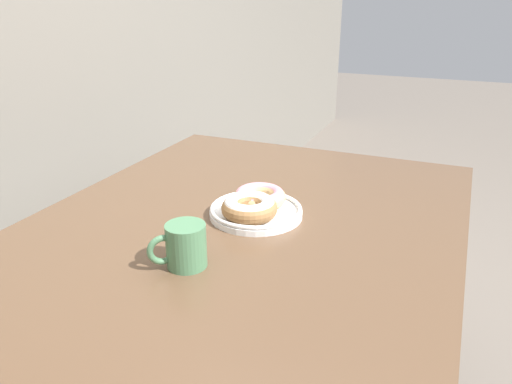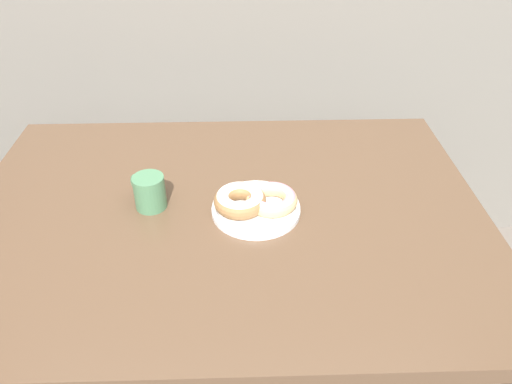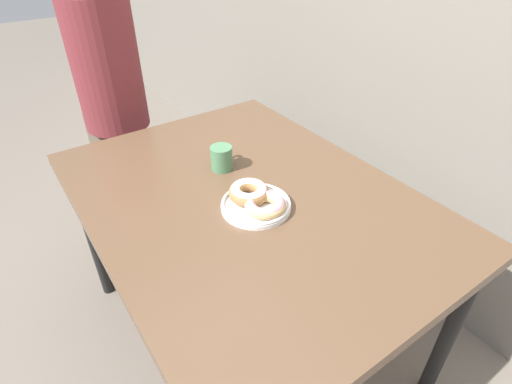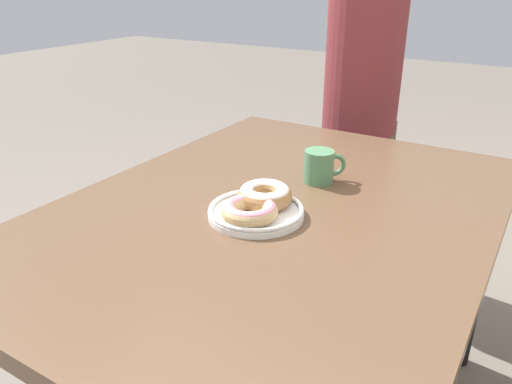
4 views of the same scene
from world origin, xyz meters
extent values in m
plane|color=#70665B|center=(0.00, 0.00, 0.00)|extent=(14.00, 14.00, 0.00)
cube|color=brown|center=(0.00, 0.32, 0.71)|extent=(1.27, 0.94, 0.04)
cylinder|color=black|center=(-0.58, -0.09, 0.34)|extent=(0.05, 0.05, 0.69)
cylinder|color=black|center=(-0.58, 0.73, 0.34)|extent=(0.05, 0.05, 0.69)
cylinder|color=black|center=(0.58, 0.73, 0.34)|extent=(0.05, 0.05, 0.69)
cylinder|color=white|center=(0.08, 0.30, 0.73)|extent=(0.22, 0.22, 0.01)
torus|color=white|center=(0.08, 0.30, 0.75)|extent=(0.21, 0.21, 0.01)
torus|color=#D6B27A|center=(0.11, 0.31, 0.76)|extent=(0.17, 0.17, 0.03)
torus|color=pink|center=(0.11, 0.31, 0.76)|extent=(0.16, 0.16, 0.03)
torus|color=#9E7042|center=(0.04, 0.30, 0.76)|extent=(0.17, 0.17, 0.04)
torus|color=white|center=(0.04, 0.30, 0.77)|extent=(0.15, 0.15, 0.03)
cylinder|color=#4C7F56|center=(-0.18, 0.34, 0.77)|extent=(0.08, 0.08, 0.09)
cylinder|color=#382114|center=(-0.18, 0.34, 0.81)|extent=(0.06, 0.06, 0.00)
torus|color=#4C7F56|center=(-0.21, 0.37, 0.77)|extent=(0.05, 0.05, 0.06)
cube|color=brown|center=(-0.94, 0.18, 0.33)|extent=(0.28, 0.20, 0.67)
cylinder|color=maroon|center=(-0.87, 0.19, 0.94)|extent=(0.28, 0.28, 0.55)
camera|label=1|loc=(-0.89, -0.11, 1.21)|focal=35.00mm
camera|label=2|loc=(0.04, -0.66, 1.47)|focal=35.00mm
camera|label=3|loc=(0.87, -0.25, 1.47)|focal=28.00mm
camera|label=4|loc=(0.93, 0.83, 1.23)|focal=35.00mm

